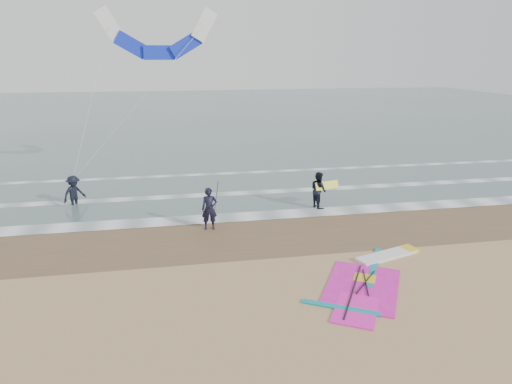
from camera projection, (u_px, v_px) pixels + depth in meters
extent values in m
plane|color=tan|center=(292.00, 307.00, 13.90)|extent=(120.00, 120.00, 0.00)
cube|color=#47605E|center=(198.00, 114.00, 59.09)|extent=(120.00, 80.00, 0.02)
cube|color=brown|center=(257.00, 234.00, 19.54)|extent=(120.00, 5.00, 0.01)
cube|color=white|center=(248.00, 216.00, 21.61)|extent=(120.00, 1.20, 0.02)
cube|color=white|center=(237.00, 193.00, 25.19)|extent=(120.00, 0.70, 0.02)
cube|color=white|center=(227.00, 173.00, 29.42)|extent=(120.00, 0.50, 0.01)
cube|color=white|center=(387.00, 255.00, 17.34)|extent=(2.64, 1.40, 0.12)
cube|color=yellow|center=(409.00, 249.00, 17.87)|extent=(0.63, 0.73, 0.13)
cube|color=#FB1FBD|center=(362.00, 287.00, 15.10)|extent=(3.60, 3.98, 0.04)
cube|color=#FB1FBD|center=(356.00, 310.00, 13.70)|extent=(1.99, 2.22, 0.05)
cube|color=#0C8C99|center=(374.00, 266.00, 16.53)|extent=(1.84, 2.96, 0.05)
cube|color=#0C8C99|center=(340.00, 308.00, 13.83)|extent=(2.16, 1.38, 0.05)
cube|color=yellow|center=(365.00, 278.00, 15.63)|extent=(0.93, 0.89, 0.05)
cylinder|color=black|center=(353.00, 290.00, 14.82)|extent=(1.90, 3.24, 0.06)
cylinder|color=black|center=(366.00, 282.00, 15.31)|extent=(1.27, 1.40, 0.04)
cylinder|color=black|center=(366.00, 282.00, 15.31)|extent=(0.61, 1.77, 0.04)
imported|color=black|center=(209.00, 209.00, 19.87)|extent=(0.70, 0.47, 1.88)
imported|color=black|center=(318.00, 190.00, 22.69)|extent=(0.91, 1.05, 1.84)
imported|color=black|center=(73.00, 187.00, 23.05)|extent=(1.38, 1.35, 1.90)
cylinder|color=black|center=(216.00, 199.00, 19.79)|extent=(0.17, 0.86, 1.82)
cube|color=yellow|center=(327.00, 185.00, 22.59)|extent=(1.30, 0.51, 0.39)
cube|color=white|center=(109.00, 24.00, 24.87)|extent=(1.57, 0.28, 1.92)
cube|color=#122AC9|center=(131.00, 45.00, 25.38)|extent=(1.92, 0.32, 1.57)
cube|color=#122AC9|center=(159.00, 53.00, 25.75)|extent=(1.76, 0.30, 0.80)
cube|color=#122AC9|center=(186.00, 45.00, 25.89)|extent=(1.92, 0.32, 1.57)
cube|color=white|center=(204.00, 25.00, 25.77)|extent=(1.57, 0.28, 1.92)
cylinder|color=beige|center=(92.00, 99.00, 23.91)|extent=(2.00, 4.07, 7.70)
cylinder|color=beige|center=(142.00, 98.00, 24.36)|extent=(7.18, 4.07, 7.70)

